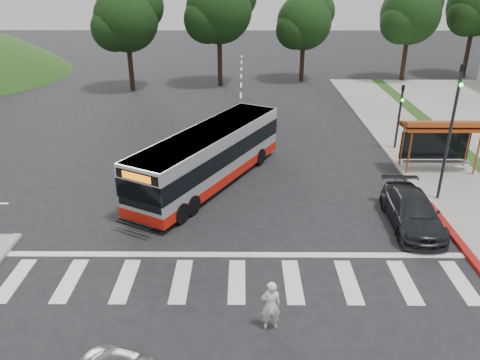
{
  "coord_description": "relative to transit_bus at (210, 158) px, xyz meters",
  "views": [
    {
      "loc": [
        0.21,
        -18.75,
        10.2
      ],
      "look_at": [
        0.08,
        0.26,
        1.6
      ],
      "focal_mm": 35.0,
      "sensor_mm": 36.0,
      "label": 1
    }
  ],
  "objects": [
    {
      "name": "crosswalk_ladder",
      "position": [
        1.49,
        -8.41,
        -1.42
      ],
      "size": [
        18.0,
        2.6,
        0.01
      ],
      "primitive_type": "cube",
      "color": "silver",
      "rests_on": "ground"
    },
    {
      "name": "tree_ne_b",
      "position": [
        24.57,
        26.66,
        5.5
      ],
      "size": [
        6.16,
        5.74,
        10.02
      ],
      "color": "black",
      "rests_on": "ground"
    },
    {
      "name": "tree_ne_a",
      "position": [
        17.57,
        24.66,
        4.97
      ],
      "size": [
        6.16,
        5.74,
        9.3
      ],
      "color": "black",
      "rests_on": "parking_lot"
    },
    {
      "name": "tree_north_b",
      "position": [
        7.57,
        24.65,
        4.24
      ],
      "size": [
        5.72,
        5.33,
        8.43
      ],
      "color": "black",
      "rests_on": "ground"
    },
    {
      "name": "tree_north_a",
      "position": [
        -0.42,
        22.66,
        5.5
      ],
      "size": [
        6.6,
        6.15,
        10.17
      ],
      "color": "black",
      "rests_on": "ground"
    },
    {
      "name": "curb_east",
      "position": [
        10.49,
        4.59,
        -1.35
      ],
      "size": [
        0.3,
        40.0,
        0.15
      ],
      "primitive_type": "cube",
      "color": "#9E9991",
      "rests_on": "ground"
    },
    {
      "name": "bus_shelter",
      "position": [
        12.29,
        1.7,
        0.93
      ],
      "size": [
        4.2,
        1.6,
        2.86
      ],
      "color": "#A5471B",
      "rests_on": "sidewalk_east"
    },
    {
      "name": "ground",
      "position": [
        1.49,
        -3.41,
        -1.42
      ],
      "size": [
        140.0,
        140.0,
        0.0
      ],
      "primitive_type": "plane",
      "color": "black",
      "rests_on": "ground"
    },
    {
      "name": "sidewalk_east",
      "position": [
        12.49,
        4.59,
        -1.36
      ],
      "size": [
        4.0,
        40.0,
        0.12
      ],
      "primitive_type": "cube",
      "color": "gray",
      "rests_on": "ground"
    },
    {
      "name": "curb_east_red",
      "position": [
        10.49,
        -5.41,
        -1.35
      ],
      "size": [
        0.32,
        6.0,
        0.15
      ],
      "primitive_type": "cube",
      "color": "maroon",
      "rests_on": "ground"
    },
    {
      "name": "traffic_signal_ne_short",
      "position": [
        11.09,
        5.09,
        1.06
      ],
      "size": [
        0.18,
        0.37,
        4.0
      ],
      "color": "black",
      "rests_on": "ground"
    },
    {
      "name": "traffic_signal_ne_tall",
      "position": [
        11.09,
        -1.91,
        2.46
      ],
      "size": [
        0.18,
        0.37,
        6.5
      ],
      "color": "black",
      "rests_on": "ground"
    },
    {
      "name": "transit_bus",
      "position": [
        0.0,
        0.0,
        0.0
      ],
      "size": [
        7.33,
        10.82,
        2.84
      ],
      "primitive_type": null,
      "rotation": [
        0.0,
        0.0,
        -0.49
      ],
      "color": "#ADAFB2",
      "rests_on": "ground"
    },
    {
      "name": "pedestrian",
      "position": [
        2.56,
        -10.75,
        -0.57
      ],
      "size": [
        0.65,
        0.46,
        1.71
      ],
      "primitive_type": "imported",
      "rotation": [
        0.0,
        0.0,
        3.22
      ],
      "color": "silver",
      "rests_on": "ground"
    },
    {
      "name": "dark_sedan",
      "position": [
        8.99,
        -4.36,
        -0.72
      ],
      "size": [
        2.14,
        4.9,
        1.4
      ],
      "primitive_type": "imported",
      "rotation": [
        0.0,
        0.0,
        -0.04
      ],
      "color": "black",
      "rests_on": "ground"
    },
    {
      "name": "tree_north_c",
      "position": [
        -8.43,
        20.66,
        4.87
      ],
      "size": [
        6.16,
        5.74,
        9.3
      ],
      "color": "black",
      "rests_on": "ground"
    }
  ]
}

